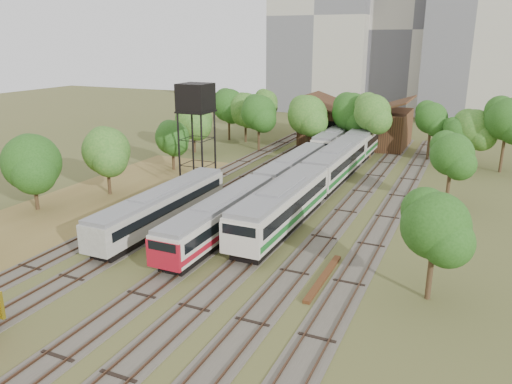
% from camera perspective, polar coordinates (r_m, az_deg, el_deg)
% --- Properties ---
extents(ground, '(240.00, 240.00, 0.00)m').
position_cam_1_polar(ground, '(30.99, -13.50, -14.76)').
color(ground, '#475123').
rests_on(ground, ground).
extents(dry_grass_patch, '(14.00, 60.00, 0.04)m').
position_cam_1_polar(dry_grass_patch, '(47.77, -24.99, -4.28)').
color(dry_grass_patch, brown).
rests_on(dry_grass_patch, ground).
extents(tracks, '(24.60, 80.00, 0.19)m').
position_cam_1_polar(tracks, '(51.26, 2.98, -1.21)').
color(tracks, '#4C473D').
rests_on(tracks, ground).
extents(railcar_red_set, '(2.73, 34.58, 3.37)m').
position_cam_1_polar(railcar_red_set, '(49.44, 0.72, 0.24)').
color(railcar_red_set, black).
rests_on(railcar_red_set, ground).
extents(railcar_green_set, '(3.22, 52.08, 3.99)m').
position_cam_1_polar(railcar_green_set, '(59.60, 9.13, 3.28)').
color(railcar_green_set, black).
rests_on(railcar_green_set, ground).
extents(railcar_rear, '(2.90, 16.08, 3.59)m').
position_cam_1_polar(railcar_rear, '(74.49, 9.17, 5.87)').
color(railcar_rear, black).
rests_on(railcar_rear, ground).
extents(old_grey_coach, '(2.69, 18.00, 3.33)m').
position_cam_1_polar(old_grey_coach, '(45.14, -10.68, -1.69)').
color(old_grey_coach, black).
rests_on(old_grey_coach, ground).
extents(water_tower, '(3.36, 3.36, 11.62)m').
position_cam_1_polar(water_tower, '(54.69, -6.92, 10.33)').
color(water_tower, black).
rests_on(water_tower, ground).
extents(rail_pile_far, '(0.47, 7.58, 0.25)m').
position_cam_1_polar(rail_pile_far, '(35.71, 7.70, -9.68)').
color(rail_pile_far, '#573119').
rests_on(rail_pile_far, ground).
extents(maintenance_shed, '(16.45, 11.55, 7.58)m').
position_cam_1_polar(maintenance_shed, '(81.47, 11.35, 7.43)').
color(maintenance_shed, '#321E12').
rests_on(maintenance_shed, ground).
extents(tree_band_left, '(8.85, 74.34, 8.42)m').
position_cam_1_polar(tree_band_left, '(61.56, -13.05, 6.10)').
color(tree_band_left, '#382616').
rests_on(tree_band_left, ground).
extents(tree_band_far, '(42.94, 10.20, 9.32)m').
position_cam_1_polar(tree_band_far, '(72.77, 10.92, 8.59)').
color(tree_band_far, '#382616').
rests_on(tree_band_far, ground).
extents(tree_band_right, '(4.69, 42.33, 7.43)m').
position_cam_1_polar(tree_band_right, '(49.18, 21.25, 2.84)').
color(tree_band_right, '#382616').
rests_on(tree_band_right, ground).
extents(tower_left, '(22.00, 16.00, 42.00)m').
position_cam_1_polar(tower_left, '(120.66, 7.87, 19.26)').
color(tower_left, '#B8B3A1').
rests_on(tower_left, ground).
extents(tower_centre, '(20.00, 18.00, 36.00)m').
position_cam_1_polar(tower_centre, '(121.34, 18.04, 17.19)').
color(tower_centre, '#B0AAA0').
rests_on(tower_centre, ground).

